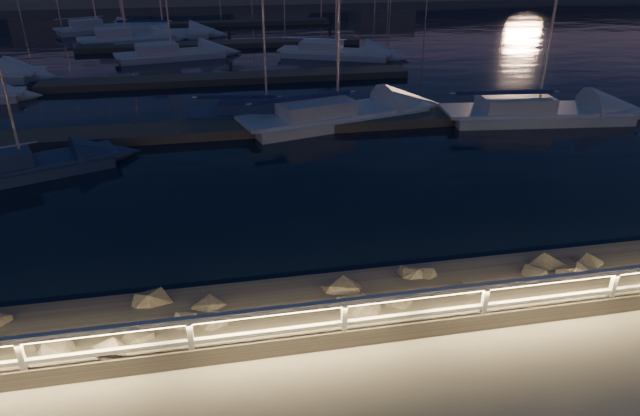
{
  "coord_description": "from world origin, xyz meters",
  "views": [
    {
      "loc": [
        -1.25,
        -8.99,
        7.51
      ],
      "look_at": [
        1.29,
        4.0,
        1.14
      ],
      "focal_mm": 32.0,
      "sensor_mm": 36.0,
      "label": 1
    }
  ],
  "objects_px": {
    "sailboat_h": "(532,111)",
    "sailboat_m": "(95,28)",
    "sailboat_c": "(263,113)",
    "sailboat_l": "(333,51)",
    "sailboat_b": "(18,166)",
    "sailboat_i": "(124,38)",
    "sailboat_k": "(161,32)",
    "sailboat_g": "(169,53)",
    "guard_rail": "(291,318)",
    "sailboat_d": "(332,114)"
  },
  "relations": [
    {
      "from": "guard_rail",
      "to": "sailboat_h",
      "type": "relative_size",
      "value": 2.87
    },
    {
      "from": "sailboat_c",
      "to": "sailboat_l",
      "type": "distance_m",
      "value": 16.23
    },
    {
      "from": "sailboat_c",
      "to": "sailboat_l",
      "type": "xyz_separation_m",
      "value": [
        6.6,
        14.83,
        0.01
      ]
    },
    {
      "from": "sailboat_i",
      "to": "sailboat_k",
      "type": "relative_size",
      "value": 0.91
    },
    {
      "from": "sailboat_k",
      "to": "sailboat_l",
      "type": "distance_m",
      "value": 17.16
    },
    {
      "from": "sailboat_g",
      "to": "sailboat_k",
      "type": "distance_m",
      "value": 10.03
    },
    {
      "from": "sailboat_d",
      "to": "sailboat_l",
      "type": "xyz_separation_m",
      "value": [
        3.4,
        15.75,
        -0.04
      ]
    },
    {
      "from": "sailboat_b",
      "to": "sailboat_d",
      "type": "bearing_deg",
      "value": -3.26
    },
    {
      "from": "sailboat_b",
      "to": "sailboat_m",
      "type": "xyz_separation_m",
      "value": [
        -2.57,
        35.23,
        0.05
      ]
    },
    {
      "from": "sailboat_l",
      "to": "sailboat_g",
      "type": "bearing_deg",
      "value": -163.34
    },
    {
      "from": "sailboat_d",
      "to": "sailboat_l",
      "type": "relative_size",
      "value": 1.14
    },
    {
      "from": "sailboat_m",
      "to": "sailboat_g",
      "type": "bearing_deg",
      "value": -86.13
    },
    {
      "from": "sailboat_b",
      "to": "sailboat_i",
      "type": "height_order",
      "value": "sailboat_i"
    },
    {
      "from": "sailboat_h",
      "to": "sailboat_k",
      "type": "bearing_deg",
      "value": 130.19
    },
    {
      "from": "sailboat_k",
      "to": "sailboat_g",
      "type": "bearing_deg",
      "value": -78.2
    },
    {
      "from": "sailboat_k",
      "to": "guard_rail",
      "type": "bearing_deg",
      "value": -77.97
    },
    {
      "from": "sailboat_i",
      "to": "sailboat_k",
      "type": "xyz_separation_m",
      "value": [
        2.78,
        2.66,
        -0.02
      ]
    },
    {
      "from": "sailboat_c",
      "to": "sailboat_g",
      "type": "relative_size",
      "value": 0.92
    },
    {
      "from": "sailboat_g",
      "to": "guard_rail",
      "type": "bearing_deg",
      "value": -95.98
    },
    {
      "from": "sailboat_h",
      "to": "sailboat_m",
      "type": "relative_size",
      "value": 1.24
    },
    {
      "from": "sailboat_i",
      "to": "sailboat_k",
      "type": "height_order",
      "value": "sailboat_k"
    },
    {
      "from": "sailboat_h",
      "to": "sailboat_m",
      "type": "distance_m",
      "value": 40.81
    },
    {
      "from": "sailboat_b",
      "to": "sailboat_l",
      "type": "bearing_deg",
      "value": 29.45
    },
    {
      "from": "sailboat_c",
      "to": "sailboat_m",
      "type": "relative_size",
      "value": 0.99
    },
    {
      "from": "sailboat_d",
      "to": "sailboat_h",
      "type": "relative_size",
      "value": 1.03
    },
    {
      "from": "sailboat_m",
      "to": "sailboat_l",
      "type": "bearing_deg",
      "value": -62.52
    },
    {
      "from": "sailboat_h",
      "to": "sailboat_k",
      "type": "distance_m",
      "value": 34.24
    },
    {
      "from": "sailboat_b",
      "to": "sailboat_h",
      "type": "relative_size",
      "value": 0.73
    },
    {
      "from": "guard_rail",
      "to": "sailboat_i",
      "type": "height_order",
      "value": "sailboat_i"
    },
    {
      "from": "sailboat_g",
      "to": "sailboat_b",
      "type": "bearing_deg",
      "value": -114.36
    },
    {
      "from": "sailboat_b",
      "to": "sailboat_k",
      "type": "xyz_separation_m",
      "value": [
        3.43,
        31.44,
        0.04
      ]
    },
    {
      "from": "sailboat_c",
      "to": "sailboat_k",
      "type": "distance_m",
      "value": 27.02
    },
    {
      "from": "sailboat_h",
      "to": "sailboat_g",
      "type": "bearing_deg",
      "value": 140.49
    },
    {
      "from": "sailboat_g",
      "to": "sailboat_h",
      "type": "xyz_separation_m",
      "value": [
        17.82,
        -18.57,
        0.02
      ]
    },
    {
      "from": "sailboat_c",
      "to": "sailboat_h",
      "type": "bearing_deg",
      "value": -0.71
    },
    {
      "from": "sailboat_c",
      "to": "sailboat_m",
      "type": "height_order",
      "value": "sailboat_m"
    },
    {
      "from": "sailboat_d",
      "to": "sailboat_k",
      "type": "relative_size",
      "value": 1.1
    },
    {
      "from": "sailboat_b",
      "to": "sailboat_l",
      "type": "xyz_separation_m",
      "value": [
        16.18,
        19.96,
        0.02
      ]
    },
    {
      "from": "sailboat_c",
      "to": "sailboat_i",
      "type": "distance_m",
      "value": 25.28
    },
    {
      "from": "guard_rail",
      "to": "sailboat_b",
      "type": "relative_size",
      "value": 3.91
    },
    {
      "from": "guard_rail",
      "to": "sailboat_d",
      "type": "xyz_separation_m",
      "value": [
        4.41,
        16.56,
        -0.92
      ]
    },
    {
      "from": "sailboat_i",
      "to": "sailboat_g",
      "type": "bearing_deg",
      "value": -74.31
    },
    {
      "from": "sailboat_h",
      "to": "sailboat_l",
      "type": "height_order",
      "value": "sailboat_h"
    },
    {
      "from": "sailboat_d",
      "to": "sailboat_m",
      "type": "distance_m",
      "value": 34.61
    },
    {
      "from": "guard_rail",
      "to": "sailboat_g",
      "type": "height_order",
      "value": "sailboat_g"
    },
    {
      "from": "guard_rail",
      "to": "sailboat_k",
      "type": "distance_m",
      "value": 44.07
    },
    {
      "from": "guard_rail",
      "to": "sailboat_g",
      "type": "distance_m",
      "value": 34.05
    },
    {
      "from": "sailboat_b",
      "to": "sailboat_h",
      "type": "distance_m",
      "value": 22.52
    },
    {
      "from": "sailboat_b",
      "to": "sailboat_h",
      "type": "height_order",
      "value": "sailboat_h"
    },
    {
      "from": "sailboat_b",
      "to": "sailboat_i",
      "type": "xyz_separation_m",
      "value": [
        0.65,
        28.78,
        0.06
      ]
    }
  ]
}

